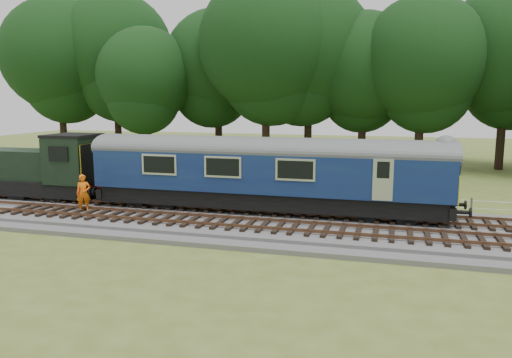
% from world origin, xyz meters
% --- Properties ---
extents(ground, '(120.00, 120.00, 0.00)m').
position_xyz_m(ground, '(0.00, 0.00, 0.00)').
color(ground, '#546625').
rests_on(ground, ground).
extents(ballast, '(70.00, 7.00, 0.35)m').
position_xyz_m(ballast, '(0.00, 0.00, 0.17)').
color(ballast, '#4C4C4F').
rests_on(ballast, ground).
extents(track_north, '(67.20, 2.40, 0.21)m').
position_xyz_m(track_north, '(0.00, 1.40, 0.42)').
color(track_north, black).
rests_on(track_north, ballast).
extents(track_south, '(67.20, 2.40, 0.21)m').
position_xyz_m(track_south, '(0.00, -1.60, 0.42)').
color(track_south, black).
rests_on(track_south, ballast).
extents(fence, '(64.00, 0.12, 1.00)m').
position_xyz_m(fence, '(0.00, 4.50, 0.00)').
color(fence, '#6B6054').
rests_on(fence, ground).
extents(tree_line, '(70.00, 8.00, 18.00)m').
position_xyz_m(tree_line, '(0.00, 22.00, 0.00)').
color(tree_line, black).
rests_on(tree_line, ground).
extents(dmu_railcar, '(18.05, 2.86, 3.88)m').
position_xyz_m(dmu_railcar, '(-4.21, 1.40, 2.61)').
color(dmu_railcar, black).
rests_on(dmu_railcar, ground).
extents(shunter_loco, '(8.92, 2.60, 3.38)m').
position_xyz_m(shunter_loco, '(-18.13, 1.40, 1.97)').
color(shunter_loco, black).
rests_on(shunter_loco, ground).
extents(worker, '(0.83, 0.78, 1.91)m').
position_xyz_m(worker, '(-13.12, -1.15, 1.31)').
color(worker, orange).
rests_on(worker, ballast).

